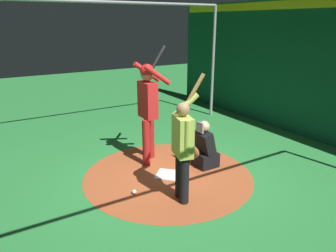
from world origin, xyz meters
name	(u,v)px	position (x,y,z in m)	size (l,w,h in m)	color
ground_plane	(168,175)	(0.00, 0.00, 0.00)	(26.16, 26.16, 0.00)	#287A38
dirt_circle	(168,175)	(0.00, 0.00, 0.00)	(3.07, 3.07, 0.01)	#9E4C28
home_plate	(168,174)	(0.00, 0.00, 0.01)	(0.42, 0.42, 0.01)	white
batter	(148,103)	(-0.01, -0.74, 1.20)	(0.68, 0.49, 2.25)	maroon
catcher	(204,149)	(-0.78, 0.04, 0.36)	(0.58, 0.40, 0.93)	black
visitor	(183,146)	(0.23, 0.82, 0.91)	(0.62, 0.51, 1.96)	black
back_wall	(317,70)	(-4.00, 0.00, 1.62)	(0.22, 10.16, 3.21)	#0F472D
cage_frame	(168,51)	(0.00, 0.00, 2.23)	(6.42, 5.53, 3.13)	gray
baseball_0	(134,192)	(0.82, 0.29, 0.04)	(0.07, 0.07, 0.07)	white
baseball_1	(194,161)	(-0.73, -0.19, 0.04)	(0.07, 0.07, 0.07)	white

